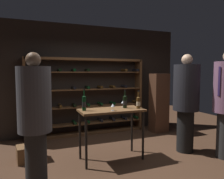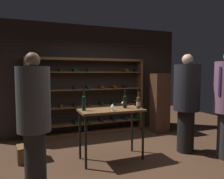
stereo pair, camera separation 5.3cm
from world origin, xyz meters
TOP-DOWN VIEW (x-y plane):
  - ground_plane at (0.00, 0.00)m, footprint 10.03×10.03m
  - back_wall at (0.00, 2.02)m, footprint 5.20×0.10m
  - wine_rack at (-0.16, 1.81)m, footprint 3.12×0.32m
  - tasting_table at (-0.18, 0.00)m, footprint 1.20×0.56m
  - person_guest_blue_shirt at (1.40, -0.18)m, footprint 0.52×0.52m
  - person_bystander_red_print at (-1.54, -0.57)m, footprint 0.45×0.45m
  - wine_crate at (-1.60, 0.50)m, footprint 0.52×0.40m
  - display_cabinet at (1.74, 1.28)m, footprint 0.44×0.36m
  - wine_bottle_gold_foil at (0.32, -0.12)m, footprint 0.08×0.08m
  - wine_bottle_black_capsule at (-0.69, 0.04)m, footprint 0.07×0.07m
  - wine_bottle_green_slim at (0.11, 0.03)m, footprint 0.08×0.08m
  - wine_glass_stemmed_left at (0.12, 0.14)m, footprint 0.08×0.08m
  - wine_glass_stemmed_center at (-0.22, -0.17)m, footprint 0.08×0.08m

SIDE VIEW (x-z plane):
  - ground_plane at x=0.00m, z-range 0.00..0.00m
  - wine_crate at x=-1.60m, z-range 0.00..0.29m
  - display_cabinet at x=1.74m, z-range 0.00..1.61m
  - tasting_table at x=-0.18m, z-range 0.36..1.32m
  - wine_rack at x=-0.16m, z-range -0.01..2.00m
  - wine_glass_stemmed_center at x=-0.22m, z-range 0.99..1.12m
  - person_bystander_red_print at x=-1.54m, z-range 0.10..2.01m
  - wine_glass_stemmed_left at x=0.12m, z-range 0.99..1.13m
  - wine_bottle_gold_foil at x=0.32m, z-range 0.91..1.25m
  - wine_bottle_green_slim at x=0.11m, z-range 0.91..1.26m
  - wine_bottle_black_capsule at x=-0.69m, z-range 0.90..1.30m
  - person_guest_blue_shirt at x=1.40m, z-range 0.10..2.11m
  - back_wall at x=0.00m, z-range 0.00..2.90m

